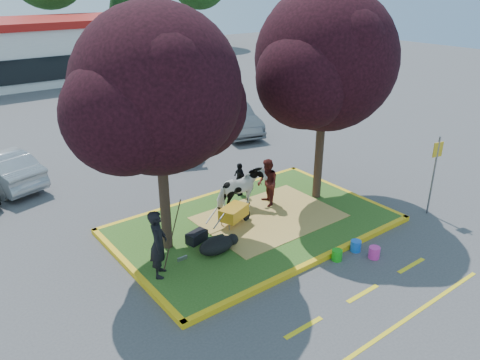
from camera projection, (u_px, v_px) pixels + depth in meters
ground at (254, 227)px, 14.44m from camera, size 90.00×90.00×0.00m
median_island at (254, 225)px, 14.41m from camera, size 8.00×5.00×0.15m
curb_near at (315, 262)px, 12.52m from camera, size 8.30×0.16×0.15m
curb_far at (208, 196)px, 16.29m from camera, size 8.30×0.16×0.15m
curb_left at (132, 271)px, 12.13m from camera, size 0.16×5.30×0.15m
curb_right at (343, 191)px, 16.68m from camera, size 0.16×5.30×0.15m
straw_bedding at (269, 217)px, 14.71m from camera, size 4.20×3.00×0.01m
tree_purple_left at (159, 98)px, 11.45m from camera, size 5.06×4.20×6.51m
tree_purple_right at (326, 67)px, 14.39m from camera, size 5.30×4.40×6.82m
fire_lane_stripe_a at (304, 328)px, 10.25m from camera, size 1.10×0.12×0.01m
fire_lane_stripe_b at (363, 294)px, 11.36m from camera, size 1.10×0.12×0.01m
fire_lane_stripe_c at (411, 266)px, 12.48m from camera, size 1.10×0.12×0.01m
fire_lane_long at (405, 320)px, 10.49m from camera, size 6.00×0.10×0.01m
retail_building at (42, 49)px, 35.12m from camera, size 20.40×8.40×4.40m
cow at (241, 191)px, 14.88m from camera, size 1.67×0.80×1.39m
calf at (217, 245)px, 12.70m from camera, size 1.11×0.70×0.46m
handler at (158, 244)px, 11.50m from camera, size 0.72×0.78×1.79m
visitor_a at (267, 183)px, 15.22m from camera, size 0.84×0.93×1.58m
visitor_b at (240, 179)px, 16.08m from camera, size 0.36×0.70×1.15m
wheelbarrow at (234, 213)px, 14.08m from camera, size 1.61×0.82×0.61m
gear_bag_dark at (197, 237)px, 13.28m from camera, size 0.67×0.47×0.31m
gear_bag_green at (217, 242)px, 13.08m from camera, size 0.52×0.38×0.25m
sign_post at (435, 167)px, 14.64m from camera, size 0.36×0.11×2.62m
bucket_green at (337, 255)px, 12.67m from camera, size 0.30×0.30×0.31m
bucket_pink at (374, 253)px, 12.77m from camera, size 0.38×0.38×0.33m
bucket_blue at (356, 246)px, 13.10m from camera, size 0.39×0.39×0.32m
car_silver at (0, 169)px, 17.05m from camera, size 2.49×4.33×1.35m
car_red at (162, 138)px, 20.48m from camera, size 2.39×4.66×1.26m
car_white at (176, 137)px, 20.78m from camera, size 3.17×4.51×1.21m
car_grey at (232, 117)px, 23.17m from camera, size 2.66×4.83×1.51m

